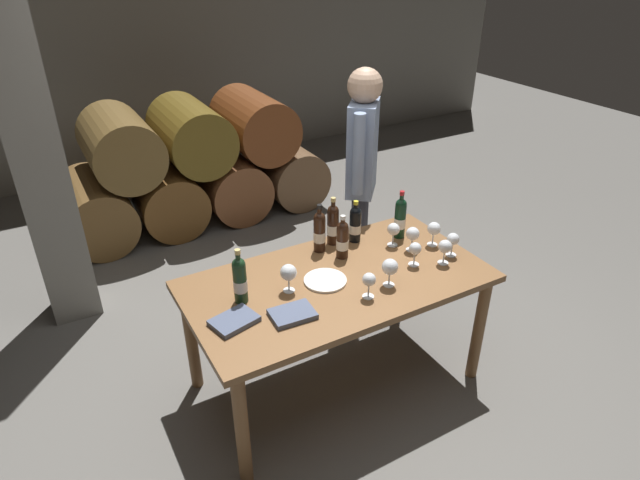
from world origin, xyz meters
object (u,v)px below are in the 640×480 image
Objects in this scene: wine_bottle_2 at (240,280)px; wine_bottle_4 at (342,239)px; wine_bottle_1 at (333,224)px; wine_bottle_3 at (355,224)px; wine_glass_7 at (445,247)px; wine_glass_8 at (288,273)px; leather_ledger at (234,321)px; wine_glass_3 at (393,230)px; tasting_notebook at (292,314)px; wine_glass_4 at (434,229)px; wine_glass_1 at (413,234)px; dining_table at (337,292)px; wine_glass_5 at (415,249)px; serving_plate at (325,280)px; wine_glass_0 at (369,280)px; wine_bottle_5 at (320,231)px; wine_glass_2 at (453,240)px; wine_glass_6 at (390,267)px; wine_bottle_0 at (400,218)px; sommelier_presenting at (362,167)px.

wine_bottle_2 is 0.71m from wine_bottle_4.
wine_bottle_1 reaches higher than wine_bottle_3.
wine_glass_8 is at bearing 167.94° from wine_glass_7.
leather_ledger is (-0.36, -0.12, -0.10)m from wine_glass_8.
tasting_notebook is at bearing -159.02° from wine_glass_3.
wine_bottle_2 reaches higher than wine_glass_4.
wine_glass_1 is 1.00× the size of wine_glass_4.
dining_table is 0.55m from wine_glass_3.
dining_table is at bearing -135.18° from wine_bottle_3.
leather_ledger is (-0.80, -0.28, -0.11)m from wine_bottle_4.
wine_bottle_1 is 0.54m from wine_glass_5.
wine_glass_7 is at bearing -67.40° from wine_glass_3.
wine_glass_3 is 0.69× the size of leather_ledger.
serving_plate is at bearing -4.45° from leather_ledger.
wine_glass_0 is 0.67× the size of tasting_notebook.
wine_bottle_5 is at bearing 65.67° from serving_plate.
wine_glass_1 is 0.24m from wine_glass_2.
wine_glass_6 reaches higher than dining_table.
wine_bottle_0 is 2.08× the size of wine_glass_3.
wine_glass_2 is (0.58, -0.31, -0.01)m from wine_bottle_4.
wine_bottle_3 is 0.22m from wine_bottle_4.
wine_glass_7 is at bearing -50.09° from wine_bottle_1.
wine_bottle_5 is at bearing 150.64° from wine_glass_1.
wine_glass_3 is 0.79m from wine_glass_8.
wine_bottle_2 is 2.14× the size of wine_glass_5.
wine_bottle_3 is 1.68× the size of wine_glass_6.
wine_glass_0 is at bearing -91.61° from wine_bottle_5.
wine_glass_6 is (0.06, -0.38, -0.01)m from wine_bottle_4.
wine_glass_4 is 0.22m from wine_glass_7.
wine_glass_6 is 0.37m from serving_plate.
wine_glass_2 is (0.17, -0.17, -0.00)m from wine_glass_1.
sommelier_presenting is (0.58, 0.43, 0.15)m from wine_bottle_5.
wine_bottle_1 is 1.13× the size of wine_bottle_4.
sommelier_presenting is (0.60, 0.98, 0.18)m from wine_glass_0.
wine_glass_5 is at bearing -11.82° from dining_table.
tasting_notebook is (-1.10, -0.06, -0.09)m from wine_glass_2.
wine_bottle_3 is at bearing -127.15° from sommelier_presenting.
sommelier_presenting reaches higher than wine_glass_0.
wine_bottle_5 reaches higher than wine_glass_0.
wine_bottle_2 is 1.91× the size of wine_glass_6.
sommelier_presenting is (1.30, 0.84, 0.27)m from leather_ledger.
wine_bottle_5 is 0.84m from leather_ledger.
wine_bottle_1 reaches higher than wine_glass_4.
serving_plate is (-0.67, -0.21, -0.13)m from wine_bottle_0.
wine_glass_7 is at bearing -23.95° from wine_glass_5.
wine_bottle_1 is 1.90× the size of wine_glass_6.
wine_glass_4 is (1.26, -0.04, -0.02)m from wine_bottle_2.
wine_glass_4 reaches higher than leather_ledger.
wine_bottle_0 is 1.29m from leather_ledger.
tasting_notebook is at bearing -176.84° from wine_glass_2.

